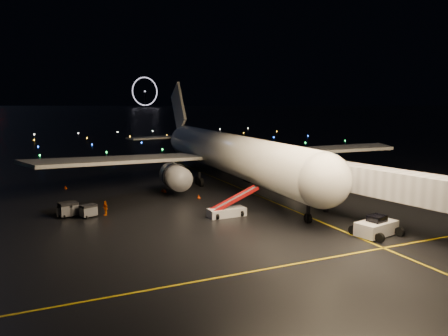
{
  "coord_description": "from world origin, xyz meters",
  "views": [
    {
      "loc": [
        -18.08,
        -40.15,
        13.98
      ],
      "look_at": [
        5.18,
        12.0,
        5.0
      ],
      "focal_mm": 35.0,
      "sensor_mm": 36.0,
      "label": 1
    }
  ],
  "objects_px": {
    "airliner": "(221,130)",
    "pushback_tug": "(376,225)",
    "crew_c": "(105,208)",
    "belt_loader": "(227,203)",
    "baggage_cart_1": "(66,211)",
    "baggage_cart_2": "(68,209)",
    "baggage_cart_0": "(88,211)"
  },
  "relations": [
    {
      "from": "belt_loader",
      "to": "pushback_tug",
      "type": "bearing_deg",
      "value": -50.64
    },
    {
      "from": "airliner",
      "to": "pushback_tug",
      "type": "height_order",
      "value": "airliner"
    },
    {
      "from": "pushback_tug",
      "to": "baggage_cart_2",
      "type": "relative_size",
      "value": 2.17
    },
    {
      "from": "airliner",
      "to": "baggage_cart_0",
      "type": "height_order",
      "value": "airliner"
    },
    {
      "from": "baggage_cart_1",
      "to": "baggage_cart_2",
      "type": "relative_size",
      "value": 0.86
    },
    {
      "from": "belt_loader",
      "to": "baggage_cart_0",
      "type": "xyz_separation_m",
      "value": [
        -15.3,
        6.46,
        -0.86
      ]
    },
    {
      "from": "pushback_tug",
      "to": "crew_c",
      "type": "bearing_deg",
      "value": 129.01
    },
    {
      "from": "crew_c",
      "to": "belt_loader",
      "type": "bearing_deg",
      "value": 44.65
    },
    {
      "from": "airliner",
      "to": "pushback_tug",
      "type": "bearing_deg",
      "value": -83.32
    },
    {
      "from": "crew_c",
      "to": "baggage_cart_2",
      "type": "distance_m",
      "value": 4.34
    },
    {
      "from": "crew_c",
      "to": "baggage_cart_0",
      "type": "distance_m",
      "value": 1.99
    },
    {
      "from": "airliner",
      "to": "crew_c",
      "type": "relative_size",
      "value": 34.86
    },
    {
      "from": "pushback_tug",
      "to": "belt_loader",
      "type": "xyz_separation_m",
      "value": [
        -11.1,
        13.17,
        0.55
      ]
    },
    {
      "from": "baggage_cart_1",
      "to": "pushback_tug",
      "type": "bearing_deg",
      "value": -20.76
    },
    {
      "from": "baggage_cart_0",
      "to": "baggage_cart_1",
      "type": "relative_size",
      "value": 1.0
    },
    {
      "from": "crew_c",
      "to": "baggage_cart_0",
      "type": "height_order",
      "value": "crew_c"
    },
    {
      "from": "baggage_cart_1",
      "to": "baggage_cart_2",
      "type": "bearing_deg",
      "value": 8.53
    },
    {
      "from": "baggage_cart_1",
      "to": "airliner",
      "type": "bearing_deg",
      "value": 41.66
    },
    {
      "from": "baggage_cart_1",
      "to": "baggage_cart_2",
      "type": "xyz_separation_m",
      "value": [
        0.29,
        -0.03,
        0.12
      ]
    },
    {
      "from": "baggage_cart_0",
      "to": "airliner",
      "type": "bearing_deg",
      "value": 10.01
    },
    {
      "from": "pushback_tug",
      "to": "crew_c",
      "type": "xyz_separation_m",
      "value": [
        -24.42,
        19.61,
        -0.17
      ]
    },
    {
      "from": "airliner",
      "to": "baggage_cart_2",
      "type": "bearing_deg",
      "value": -151.24
    },
    {
      "from": "airliner",
      "to": "baggage_cart_1",
      "type": "distance_m",
      "value": 30.19
    },
    {
      "from": "airliner",
      "to": "pushback_tug",
      "type": "relative_size",
      "value": 13.9
    },
    {
      "from": "belt_loader",
      "to": "crew_c",
      "type": "relative_size",
      "value": 3.74
    },
    {
      "from": "baggage_cart_2",
      "to": "crew_c",
      "type": "bearing_deg",
      "value": -29.48
    },
    {
      "from": "pushback_tug",
      "to": "baggage_cart_2",
      "type": "bearing_deg",
      "value": 131.72
    },
    {
      "from": "pushback_tug",
      "to": "belt_loader",
      "type": "distance_m",
      "value": 17.23
    },
    {
      "from": "belt_loader",
      "to": "baggage_cart_1",
      "type": "height_order",
      "value": "belt_loader"
    },
    {
      "from": "belt_loader",
      "to": "baggage_cart_2",
      "type": "bearing_deg",
      "value": 155.65
    },
    {
      "from": "crew_c",
      "to": "baggage_cart_0",
      "type": "xyz_separation_m",
      "value": [
        -1.98,
        0.02,
        -0.14
      ]
    },
    {
      "from": "pushback_tug",
      "to": "baggage_cart_0",
      "type": "bearing_deg",
      "value": 131.15
    }
  ]
}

